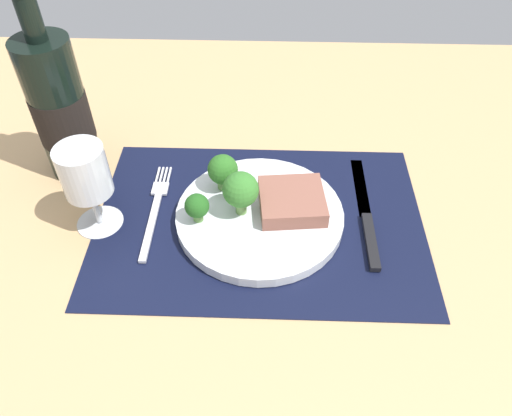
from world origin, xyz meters
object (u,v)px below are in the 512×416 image
Objects in this scene: wine_bottle at (60,109)px; wine_glass at (86,177)px; plate at (260,216)px; steak at (292,201)px; knife at (367,218)px; fork at (155,209)px.

wine_bottle is 2.20× the size of wine_glass.
wine_glass reaches higher than plate.
wine_glass is (-27.46, -2.21, 5.80)cm from steak.
wine_bottle is (-44.82, 10.48, 10.50)cm from knife.
fork is (-19.90, 0.27, -2.56)cm from steak.
steak is 0.39× the size of knife.
wine_bottle reaches higher than wine_glass.
steak reaches higher than knife.
plate is at bearing -165.78° from steak.
steak is at bearing 4.61° from wine_glass.
steak reaches higher than fork.
plate is 1.04× the size of knife.
knife is 39.23cm from wine_glass.
plate is at bearing 2.66° from wine_glass.
fork is at bearing 179.21° from steak.
fork is at bearing 175.97° from knife.
fork is at bearing -34.28° from wine_bottle.
steak is at bearing -16.19° from wine_bottle.
plate is 2.64× the size of steak.
plate is 0.81× the size of wine_bottle.
wine_bottle is 13.89cm from wine_glass.
wine_bottle is at bearing 118.33° from wine_glass.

